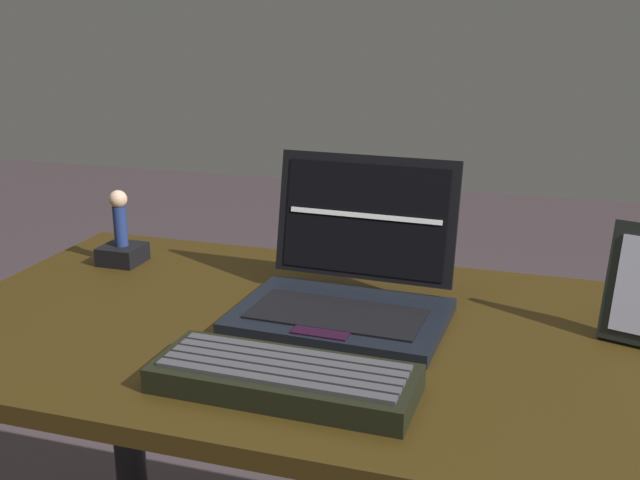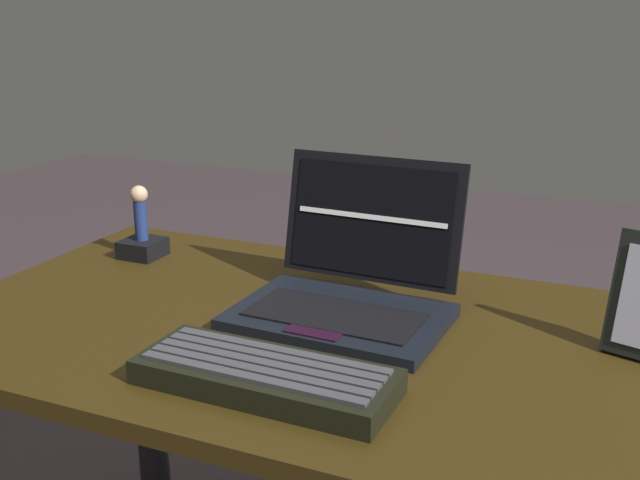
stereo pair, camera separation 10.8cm
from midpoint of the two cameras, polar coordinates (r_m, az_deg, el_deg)
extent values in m
cube|color=black|center=(1.07, 2.20, -7.90)|extent=(1.34, 0.65, 0.03)
cylinder|color=black|center=(1.68, -16.21, -12.63)|extent=(0.06, 0.06, 0.70)
cube|color=black|center=(1.10, -1.29, -5.84)|extent=(0.31, 0.22, 0.02)
cube|color=black|center=(1.08, -1.59, -5.63)|extent=(0.25, 0.13, 0.00)
cube|color=black|center=(1.03, -2.94, -6.99)|extent=(0.08, 0.04, 0.00)
cube|color=black|center=(1.17, 0.82, 1.68)|extent=(0.29, 0.06, 0.19)
cube|color=black|center=(1.17, 0.73, 1.55)|extent=(0.26, 0.05, 0.17)
cube|color=silver|center=(1.17, 0.72, 1.81)|extent=(0.24, 0.01, 0.01)
cube|color=black|center=(0.92, -6.13, -10.44)|extent=(0.32, 0.13, 0.03)
cube|color=#38383D|center=(0.88, -7.23, -10.52)|extent=(0.29, 0.02, 0.00)
cube|color=#38383D|center=(0.90, -6.69, -9.98)|extent=(0.29, 0.02, 0.00)
cube|color=#38383D|center=(0.91, -6.16, -9.46)|extent=(0.29, 0.02, 0.00)
cube|color=#38383D|center=(0.93, -5.66, -8.96)|extent=(0.29, 0.02, 0.00)
cube|color=#38383D|center=(0.94, -5.17, -8.48)|extent=(0.29, 0.02, 0.00)
cube|color=black|center=(1.41, -16.80, -1.06)|extent=(0.07, 0.07, 0.03)
cylinder|color=navy|center=(1.40, -16.99, 0.97)|extent=(0.02, 0.02, 0.07)
sphere|color=tan|center=(1.38, -17.16, 2.93)|extent=(0.03, 0.03, 0.03)
camera|label=1|loc=(0.05, -92.86, -0.88)|focal=42.46mm
camera|label=2|loc=(0.05, 87.14, 0.88)|focal=42.46mm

